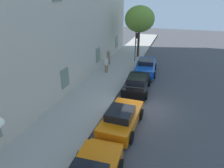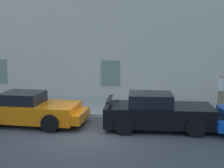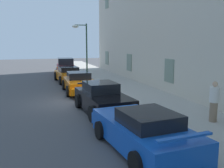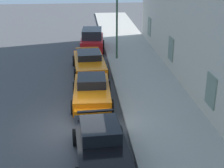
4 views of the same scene
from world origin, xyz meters
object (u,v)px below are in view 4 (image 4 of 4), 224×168
Objects in this scene: sportscar_white_middle at (102,149)px; street_lamp at (111,10)px; hatchback_parked at (92,41)px; sportscar_yellow_flank at (92,93)px; sportscar_red_lead at (90,64)px.

sportscar_white_middle is 0.95× the size of street_lamp.
street_lamp is (2.84, 1.24, 2.87)m from hatchback_parked.
sportscar_white_middle reaches higher than sportscar_yellow_flank.
sportscar_yellow_flank is at bearing -178.36° from sportscar_white_middle.
sportscar_white_middle is (10.34, 0.11, 0.04)m from sportscar_red_lead.
hatchback_parked reaches higher than sportscar_white_middle.
sportscar_red_lead is 1.10× the size of sportscar_yellow_flank.
sportscar_white_middle is 15.81m from hatchback_parked.
sportscar_red_lead is 5.48m from hatchback_parked.
street_lamp reaches higher than sportscar_red_lead.
sportscar_yellow_flank reaches higher than sportscar_red_lead.
sportscar_red_lead is at bearing -4.06° from hatchback_parked.
sportscar_white_middle is 13.39m from street_lamp.
sportscar_white_middle is at bearing 1.64° from sportscar_yellow_flank.
street_lamp is (-12.96, 1.52, 3.01)m from sportscar_white_middle.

